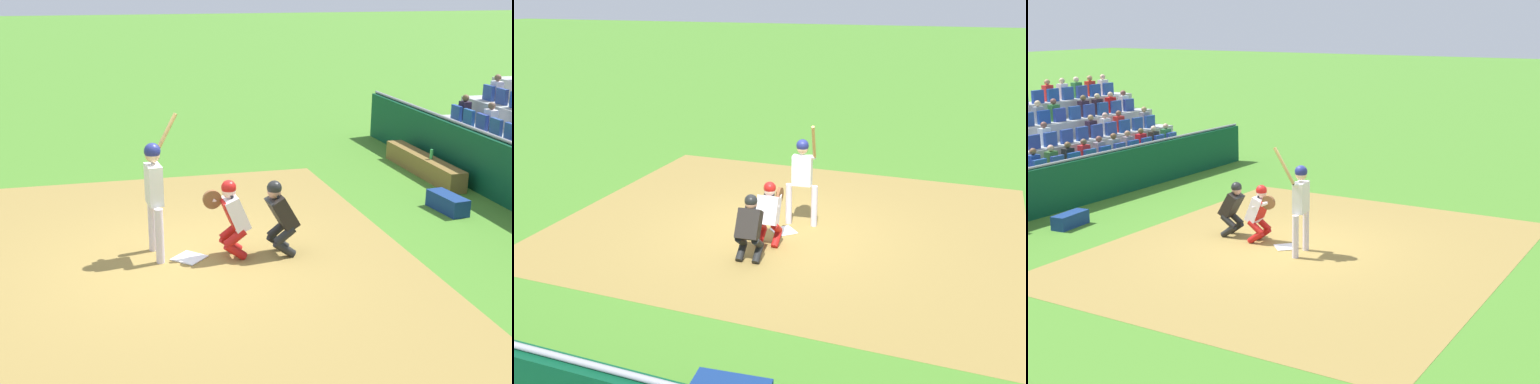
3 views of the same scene
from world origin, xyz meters
TOP-DOWN VIEW (x-y plane):
  - ground_plane at (0.00, 0.00)m, footprint 160.00×160.00m
  - infield_dirt_patch at (0.00, 0.50)m, footprint 9.49×8.03m
  - home_plate_marker at (0.00, 0.00)m, footprint 0.62×0.62m
  - batter_at_plate at (0.23, 0.48)m, footprint 0.71×0.58m
  - catcher_crouching at (-0.06, -0.68)m, footprint 0.47×0.72m
  - home_plate_umpire at (-0.16, -1.45)m, footprint 0.48×0.52m
  - dugout_bench at (3.62, -5.92)m, footprint 3.15×0.40m
  - water_bottle_on_bench at (3.30, -5.92)m, footprint 0.07×0.07m
  - equipment_duffel_bag at (1.14, -5.16)m, footprint 0.97×0.46m

SIDE VIEW (x-z plane):
  - ground_plane at x=0.00m, z-range 0.00..0.00m
  - infield_dirt_patch at x=0.00m, z-range 0.00..0.01m
  - home_plate_marker at x=0.00m, z-range 0.01..0.02m
  - equipment_duffel_bag at x=1.14m, z-range 0.00..0.33m
  - dugout_bench at x=3.62m, z-range 0.00..0.44m
  - water_bottle_on_bench at x=3.30m, z-range 0.44..0.66m
  - home_plate_umpire at x=-0.16m, z-range 0.06..1.32m
  - catcher_crouching at x=-0.06m, z-range 0.07..1.37m
  - batter_at_plate at x=0.23m, z-range 0.04..2.30m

